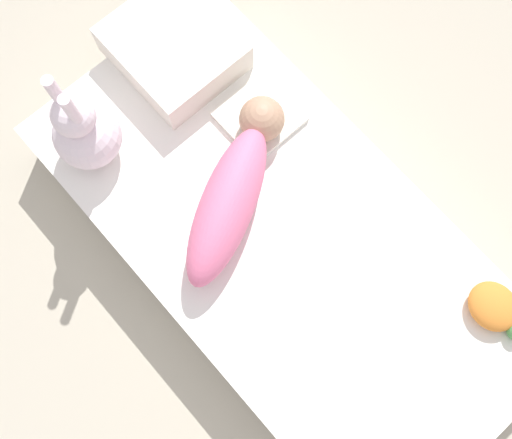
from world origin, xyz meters
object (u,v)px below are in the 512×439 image
swaddled_baby (233,191)px  turtle_plush (496,309)px  pillow (174,48)px  bunny_plush (84,131)px

swaddled_baby → turtle_plush: swaddled_baby is taller
swaddled_baby → turtle_plush: 0.80m
swaddled_baby → pillow: swaddled_baby is taller
bunny_plush → turtle_plush: bunny_plush is taller
turtle_plush → bunny_plush: bearing=-154.7°
pillow → turtle_plush: 1.21m
swaddled_baby → pillow: 0.50m
pillow → turtle_plush: pillow is taller
swaddled_baby → bunny_plush: size_ratio=1.48×
bunny_plush → turtle_plush: size_ratio=2.02×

